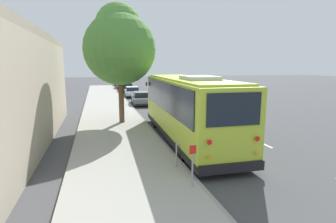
{
  "coord_description": "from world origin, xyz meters",
  "views": [
    {
      "loc": [
        -12.34,
        4.77,
        4.01
      ],
      "look_at": [
        2.37,
        0.75,
        1.3
      ],
      "focal_mm": 28.0,
      "sensor_mm": 36.0,
      "label": 1
    }
  ],
  "objects_px": {
    "parked_sedan_gray": "(141,98)",
    "sign_post_near": "(193,166)",
    "parked_sedan_black": "(126,88)",
    "parked_sedan_tan": "(119,83)",
    "shuttle_bus": "(187,105)",
    "parked_sedan_maroon": "(122,85)",
    "sign_post_far": "(176,153)",
    "parked_sedan_white": "(132,92)",
    "street_tree": "(119,44)"
  },
  "relations": [
    {
      "from": "parked_sedan_gray",
      "to": "parked_sedan_black",
      "type": "height_order",
      "value": "parked_sedan_gray"
    },
    {
      "from": "shuttle_bus",
      "to": "parked_sedan_white",
      "type": "height_order",
      "value": "shuttle_bus"
    },
    {
      "from": "sign_post_near",
      "to": "sign_post_far",
      "type": "bearing_deg",
      "value": 0.0
    },
    {
      "from": "parked_sedan_black",
      "to": "sign_post_far",
      "type": "bearing_deg",
      "value": 174.69
    },
    {
      "from": "parked_sedan_maroon",
      "to": "sign_post_far",
      "type": "bearing_deg",
      "value": 175.67
    },
    {
      "from": "parked_sedan_tan",
      "to": "parked_sedan_black",
      "type": "bearing_deg",
      "value": 179.6
    },
    {
      "from": "parked_sedan_maroon",
      "to": "parked_sedan_white",
      "type": "bearing_deg",
      "value": 178.97
    },
    {
      "from": "street_tree",
      "to": "parked_sedan_maroon",
      "type": "bearing_deg",
      "value": -5.4
    },
    {
      "from": "shuttle_bus",
      "to": "sign_post_far",
      "type": "height_order",
      "value": "shuttle_bus"
    },
    {
      "from": "parked_sedan_white",
      "to": "sign_post_near",
      "type": "distance_m",
      "value": 26.27
    },
    {
      "from": "parked_sedan_white",
      "to": "parked_sedan_black",
      "type": "xyz_separation_m",
      "value": [
        5.87,
        0.1,
        0.01
      ]
    },
    {
      "from": "parked_sedan_white",
      "to": "parked_sedan_black",
      "type": "height_order",
      "value": "parked_sedan_black"
    },
    {
      "from": "parked_sedan_tan",
      "to": "street_tree",
      "type": "height_order",
      "value": "street_tree"
    },
    {
      "from": "shuttle_bus",
      "to": "street_tree",
      "type": "bearing_deg",
      "value": 33.85
    },
    {
      "from": "shuttle_bus",
      "to": "parked_sedan_gray",
      "type": "height_order",
      "value": "shuttle_bus"
    },
    {
      "from": "parked_sedan_tan",
      "to": "sign_post_far",
      "type": "distance_m",
      "value": 42.73
    },
    {
      "from": "parked_sedan_tan",
      "to": "street_tree",
      "type": "distance_m",
      "value": 34.34
    },
    {
      "from": "street_tree",
      "to": "sign_post_near",
      "type": "distance_m",
      "value": 11.53
    },
    {
      "from": "parked_sedan_tan",
      "to": "shuttle_bus",
      "type": "bearing_deg",
      "value": -179.95
    },
    {
      "from": "parked_sedan_maroon",
      "to": "parked_sedan_tan",
      "type": "distance_m",
      "value": 6.71
    },
    {
      "from": "parked_sedan_gray",
      "to": "sign_post_near",
      "type": "bearing_deg",
      "value": 178.27
    },
    {
      "from": "parked_sedan_gray",
      "to": "shuttle_bus",
      "type": "bearing_deg",
      "value": -176.1
    },
    {
      "from": "parked_sedan_maroon",
      "to": "street_tree",
      "type": "xyz_separation_m",
      "value": [
        -27.19,
        2.57,
        4.74
      ]
    },
    {
      "from": "shuttle_bus",
      "to": "parked_sedan_tan",
      "type": "xyz_separation_m",
      "value": [
        38.74,
        0.34,
        -1.28
      ]
    },
    {
      "from": "sign_post_near",
      "to": "parked_sedan_tan",
      "type": "bearing_deg",
      "value": -1.87
    },
    {
      "from": "parked_sedan_black",
      "to": "parked_sedan_maroon",
      "type": "relative_size",
      "value": 1.1
    },
    {
      "from": "parked_sedan_white",
      "to": "parked_sedan_black",
      "type": "relative_size",
      "value": 0.94
    },
    {
      "from": "parked_sedan_white",
      "to": "sign_post_near",
      "type": "relative_size",
      "value": 3.2
    },
    {
      "from": "parked_sedan_maroon",
      "to": "sign_post_near",
      "type": "bearing_deg",
      "value": 175.77
    },
    {
      "from": "parked_sedan_maroon",
      "to": "shuttle_bus",
      "type": "bearing_deg",
      "value": 178.61
    },
    {
      "from": "parked_sedan_maroon",
      "to": "sign_post_far",
      "type": "height_order",
      "value": "parked_sedan_maroon"
    },
    {
      "from": "street_tree",
      "to": "shuttle_bus",
      "type": "bearing_deg",
      "value": -147.94
    },
    {
      "from": "parked_sedan_black",
      "to": "parked_sedan_tan",
      "type": "bearing_deg",
      "value": -2.51
    },
    {
      "from": "parked_sedan_black",
      "to": "parked_sedan_tan",
      "type": "distance_m",
      "value": 12.35
    },
    {
      "from": "parked_sedan_maroon",
      "to": "sign_post_near",
      "type": "relative_size",
      "value": 3.12
    },
    {
      "from": "shuttle_bus",
      "to": "parked_sedan_white",
      "type": "relative_size",
      "value": 2.46
    },
    {
      "from": "parked_sedan_tan",
      "to": "sign_post_near",
      "type": "bearing_deg",
      "value": 177.68
    },
    {
      "from": "parked_sedan_black",
      "to": "street_tree",
      "type": "height_order",
      "value": "street_tree"
    },
    {
      "from": "sign_post_far",
      "to": "parked_sedan_tan",
      "type": "bearing_deg",
      "value": -1.95
    },
    {
      "from": "shuttle_bus",
      "to": "parked_sedan_white",
      "type": "xyz_separation_m",
      "value": [
        20.53,
        0.22,
        -1.29
      ]
    },
    {
      "from": "shuttle_bus",
      "to": "sign_post_near",
      "type": "bearing_deg",
      "value": 164.35
    },
    {
      "from": "parked_sedan_tan",
      "to": "sign_post_near",
      "type": "distance_m",
      "value": 44.47
    },
    {
      "from": "sign_post_far",
      "to": "parked_sedan_gray",
      "type": "bearing_deg",
      "value": -5.11
    },
    {
      "from": "street_tree",
      "to": "sign_post_far",
      "type": "bearing_deg",
      "value": -171.96
    },
    {
      "from": "parked_sedan_gray",
      "to": "street_tree",
      "type": "relative_size",
      "value": 0.57
    },
    {
      "from": "parked_sedan_white",
      "to": "sign_post_near",
      "type": "height_order",
      "value": "sign_post_near"
    },
    {
      "from": "street_tree",
      "to": "sign_post_far",
      "type": "height_order",
      "value": "street_tree"
    },
    {
      "from": "shuttle_bus",
      "to": "parked_sedan_maroon",
      "type": "xyz_separation_m",
      "value": [
        32.04,
        0.46,
        -1.27
      ]
    },
    {
      "from": "parked_sedan_maroon",
      "to": "sign_post_far",
      "type": "distance_m",
      "value": 36.03
    },
    {
      "from": "parked_sedan_tan",
      "to": "sign_post_far",
      "type": "height_order",
      "value": "parked_sedan_tan"
    }
  ]
}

